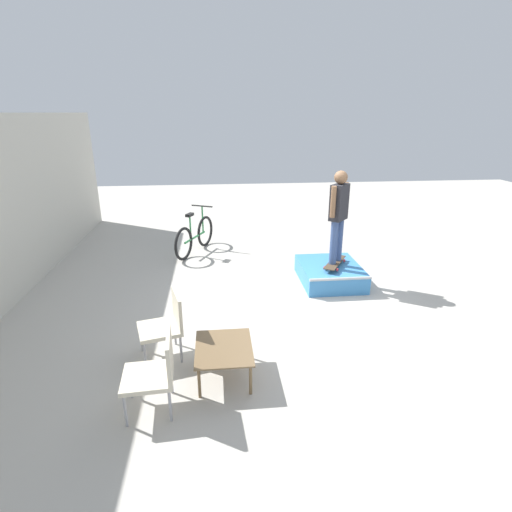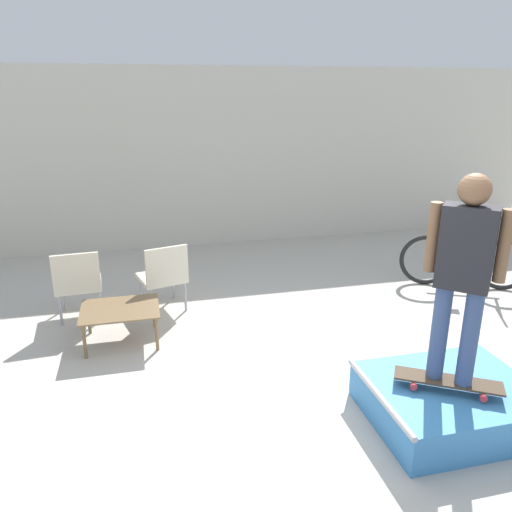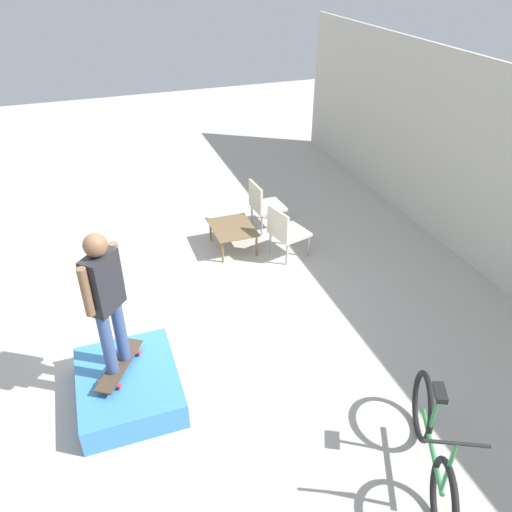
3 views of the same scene
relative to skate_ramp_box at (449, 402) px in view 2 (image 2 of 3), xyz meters
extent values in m
plane|color=#B7B2A8|center=(-0.93, 0.58, -0.17)|extent=(24.00, 24.00, 0.00)
cube|color=beige|center=(-0.93, 5.47, 1.33)|extent=(12.00, 0.06, 3.00)
cube|color=#3D84C6|center=(0.00, 0.00, 0.00)|extent=(1.31, 1.08, 0.33)
cylinder|color=#B7B7BC|center=(-0.65, 0.00, 0.16)|extent=(0.05, 1.08, 0.05)
cube|color=#473828|center=(-0.08, -0.05, 0.25)|extent=(0.81, 0.60, 0.02)
cylinder|color=red|center=(0.19, -0.09, 0.22)|extent=(0.06, 0.05, 0.05)
cylinder|color=red|center=(0.07, -0.29, 0.22)|extent=(0.06, 0.05, 0.05)
cylinder|color=red|center=(-0.24, 0.18, 0.22)|extent=(0.06, 0.05, 0.05)
cylinder|color=red|center=(-0.36, -0.02, 0.22)|extent=(0.06, 0.05, 0.05)
cylinder|color=#384C7A|center=(-0.17, 0.02, 0.66)|extent=(0.13, 0.13, 0.79)
cylinder|color=#384C7A|center=(0.00, -0.13, 0.66)|extent=(0.13, 0.13, 0.79)
cube|color=#232328|center=(-0.08, -0.05, 1.37)|extent=(0.42, 0.40, 0.63)
cylinder|color=brown|center=(-0.26, 0.11, 1.41)|extent=(0.09, 0.09, 0.53)
cylinder|color=brown|center=(0.09, -0.22, 1.41)|extent=(0.09, 0.09, 0.53)
sphere|color=brown|center=(-0.08, -0.05, 1.80)|extent=(0.23, 0.23, 0.23)
cube|color=brown|center=(-2.66, 2.04, 0.22)|extent=(0.82, 0.67, 0.02)
cylinder|color=brown|center=(-3.02, 1.76, 0.02)|extent=(0.04, 0.04, 0.38)
cylinder|color=brown|center=(-2.30, 1.76, 0.02)|extent=(0.04, 0.04, 0.38)
cylinder|color=brown|center=(-3.02, 2.33, 0.02)|extent=(0.04, 0.04, 0.38)
cylinder|color=brown|center=(-2.30, 2.33, 0.02)|extent=(0.04, 0.04, 0.38)
cylinder|color=#99999E|center=(-2.95, 3.08, 0.02)|extent=(0.03, 0.03, 0.38)
cylinder|color=#99999E|center=(-3.39, 3.05, 0.02)|extent=(0.03, 0.03, 0.38)
cylinder|color=#99999E|center=(-2.92, 2.64, 0.02)|extent=(0.03, 0.03, 0.38)
cylinder|color=#99999E|center=(-3.36, 2.61, 0.02)|extent=(0.03, 0.03, 0.38)
cube|color=beige|center=(-3.15, 2.85, 0.24)|extent=(0.56, 0.56, 0.05)
cube|color=beige|center=(-3.14, 2.61, 0.48)|extent=(0.52, 0.08, 0.44)
cylinder|color=#99999E|center=(-2.02, 3.12, 0.02)|extent=(0.03, 0.03, 0.38)
cylinder|color=#99999E|center=(-2.44, 3.00, 0.02)|extent=(0.03, 0.03, 0.38)
cylinder|color=#99999E|center=(-1.90, 2.69, 0.02)|extent=(0.03, 0.03, 0.38)
cylinder|color=#99999E|center=(-2.33, 2.58, 0.02)|extent=(0.03, 0.03, 0.38)
cube|color=beige|center=(-2.17, 2.85, 0.24)|extent=(0.64, 0.64, 0.05)
cube|color=beige|center=(-2.11, 2.62, 0.48)|extent=(0.51, 0.17, 0.44)
torus|color=black|center=(2.40, 2.35, 0.19)|extent=(0.68, 0.36, 0.72)
torus|color=black|center=(1.47, 2.79, 0.19)|extent=(0.68, 0.36, 0.72)
cylinder|color=#338447|center=(1.94, 2.57, 0.19)|extent=(0.85, 0.43, 0.04)
cylinder|color=#338447|center=(1.77, 2.65, 0.46)|extent=(0.04, 0.04, 0.53)
cube|color=black|center=(1.77, 2.65, 0.75)|extent=(0.24, 0.18, 0.06)
cylinder|color=#338447|center=(2.30, 2.40, 0.51)|extent=(0.04, 0.04, 0.63)
cylinder|color=black|center=(2.30, 2.40, 0.82)|extent=(0.25, 0.48, 0.03)
camera|label=1|loc=(-6.73, 2.07, 2.83)|focal=28.00mm
camera|label=2|loc=(-2.39, -3.06, 2.46)|focal=35.00mm
camera|label=3|loc=(4.16, 0.04, 4.22)|focal=35.00mm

